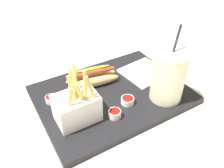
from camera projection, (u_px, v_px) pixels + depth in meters
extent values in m
cube|color=silver|center=(112.00, 99.00, 0.72)|extent=(2.40, 2.40, 0.02)
cube|color=black|center=(112.00, 94.00, 0.71)|extent=(0.44, 0.33, 0.02)
cylinder|color=beige|center=(168.00, 77.00, 0.64)|extent=(0.09, 0.09, 0.14)
cylinder|color=white|center=(173.00, 52.00, 0.59)|extent=(0.09, 0.09, 0.01)
cylinder|color=#262633|center=(177.00, 39.00, 0.57)|extent=(0.03, 0.02, 0.07)
cube|color=white|center=(77.00, 108.00, 0.59)|extent=(0.11, 0.08, 0.08)
cube|color=#E5C660|center=(85.00, 87.00, 0.55)|extent=(0.02, 0.02, 0.09)
cube|color=#E5C660|center=(76.00, 90.00, 0.55)|extent=(0.03, 0.03, 0.06)
cube|color=#E5C660|center=(91.00, 90.00, 0.55)|extent=(0.03, 0.01, 0.08)
cube|color=#E5C660|center=(80.00, 94.00, 0.54)|extent=(0.02, 0.02, 0.08)
cube|color=#E5C660|center=(75.00, 83.00, 0.56)|extent=(0.03, 0.04, 0.09)
cube|color=#E5C660|center=(70.00, 99.00, 0.53)|extent=(0.02, 0.01, 0.06)
cube|color=#E5C660|center=(73.00, 83.00, 0.57)|extent=(0.01, 0.03, 0.07)
cube|color=#E5C660|center=(73.00, 93.00, 0.55)|extent=(0.01, 0.03, 0.09)
ellipsoid|color=tan|center=(94.00, 82.00, 0.71)|extent=(0.17, 0.06, 0.03)
ellipsoid|color=tan|center=(91.00, 77.00, 0.73)|extent=(0.17, 0.06, 0.03)
ellipsoid|color=#994728|center=(92.00, 72.00, 0.71)|extent=(0.15, 0.05, 0.02)
ellipsoid|color=gold|center=(92.00, 69.00, 0.70)|extent=(0.12, 0.03, 0.01)
cylinder|color=white|center=(115.00, 114.00, 0.61)|extent=(0.03, 0.03, 0.02)
cylinder|color=#B2140F|center=(115.00, 112.00, 0.61)|extent=(0.03, 0.03, 0.01)
cylinder|color=white|center=(128.00, 101.00, 0.66)|extent=(0.04, 0.04, 0.02)
cylinder|color=#B2140F|center=(128.00, 99.00, 0.65)|extent=(0.03, 0.03, 0.01)
cylinder|color=white|center=(51.00, 99.00, 0.66)|extent=(0.03, 0.03, 0.02)
cylinder|color=#B2140F|center=(51.00, 97.00, 0.66)|extent=(0.03, 0.03, 0.01)
cube|color=white|center=(144.00, 72.00, 0.78)|extent=(0.15, 0.14, 0.01)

